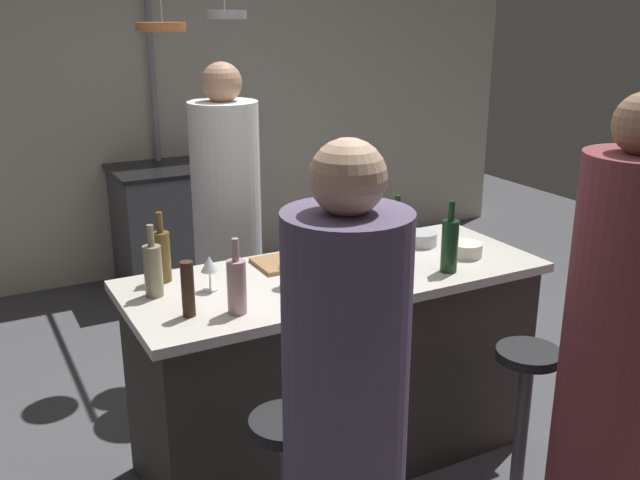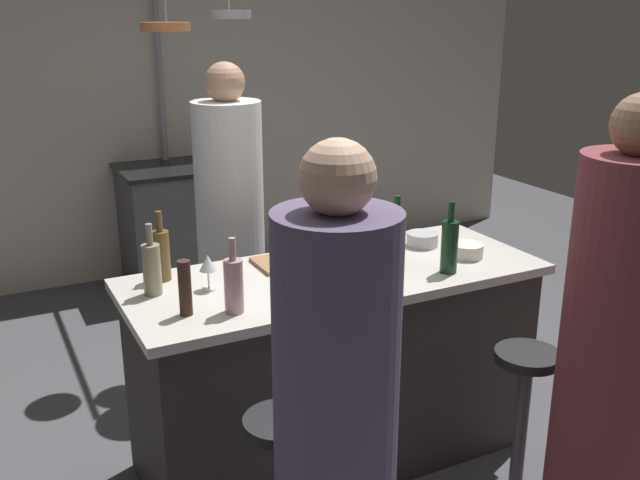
# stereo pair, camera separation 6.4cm
# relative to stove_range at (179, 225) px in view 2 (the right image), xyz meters

# --- Properties ---
(ground_plane) EXTENTS (9.00, 9.00, 0.00)m
(ground_plane) POSITION_rel_stove_range_xyz_m (0.00, -2.45, -0.45)
(ground_plane) COLOR #4C4C51
(back_wall) EXTENTS (6.40, 0.16, 2.60)m
(back_wall) POSITION_rel_stove_range_xyz_m (0.00, 0.40, 0.85)
(back_wall) COLOR beige
(back_wall) RESTS_ON ground_plane
(kitchen_island) EXTENTS (1.80, 0.72, 0.90)m
(kitchen_island) POSITION_rel_stove_range_xyz_m (0.00, -2.45, 0.01)
(kitchen_island) COLOR #332D2B
(kitchen_island) RESTS_ON ground_plane
(stove_range) EXTENTS (0.80, 0.64, 0.89)m
(stove_range) POSITION_rel_stove_range_xyz_m (0.00, 0.00, 0.00)
(stove_range) COLOR #47474C
(stove_range) RESTS_ON ground_plane
(chef) EXTENTS (0.36, 0.36, 1.72)m
(chef) POSITION_rel_stove_range_xyz_m (-0.12, -1.47, 0.35)
(chef) COLOR white
(chef) RESTS_ON ground_plane
(guest_left) EXTENTS (0.35, 0.35, 1.67)m
(guest_left) POSITION_rel_stove_range_xyz_m (-0.52, -3.42, 0.33)
(guest_left) COLOR #594C6B
(guest_left) RESTS_ON ground_plane
(bar_stool_right) EXTENTS (0.28, 0.28, 0.68)m
(bar_stool_right) POSITION_rel_stove_range_xyz_m (0.53, -3.07, -0.07)
(bar_stool_right) COLOR #4C4C51
(bar_stool_right) RESTS_ON ground_plane
(guest_right) EXTENTS (0.36, 0.36, 1.73)m
(guest_right) POSITION_rel_stove_range_xyz_m (0.57, -3.43, 0.35)
(guest_right) COLOR brown
(guest_right) RESTS_ON ground_plane
(overhead_pot_rack) EXTENTS (0.60, 1.53, 2.17)m
(overhead_pot_rack) POSITION_rel_stove_range_xyz_m (-0.07, -0.52, 1.20)
(overhead_pot_rack) COLOR gray
(overhead_pot_rack) RESTS_ON ground_plane
(cutting_board) EXTENTS (0.32, 0.22, 0.02)m
(cutting_board) POSITION_rel_stove_range_xyz_m (-0.12, -2.26, 0.46)
(cutting_board) COLOR #997047
(cutting_board) RESTS_ON kitchen_island
(pepper_mill) EXTENTS (0.05, 0.05, 0.21)m
(pepper_mill) POSITION_rel_stove_range_xyz_m (-0.70, -2.59, 0.56)
(pepper_mill) COLOR #382319
(pepper_mill) RESTS_ON kitchen_island
(wine_bottle_rose) EXTENTS (0.07, 0.07, 0.29)m
(wine_bottle_rose) POSITION_rel_stove_range_xyz_m (-0.53, -2.65, 0.56)
(wine_bottle_rose) COLOR #B78C8E
(wine_bottle_rose) RESTS_ON kitchen_island
(wine_bottle_red) EXTENTS (0.07, 0.07, 0.31)m
(wine_bottle_red) POSITION_rel_stove_range_xyz_m (0.43, -2.67, 0.57)
(wine_bottle_red) COLOR #143319
(wine_bottle_red) RESTS_ON kitchen_island
(wine_bottle_green) EXTENTS (0.07, 0.07, 0.32)m
(wine_bottle_green) POSITION_rel_stove_range_xyz_m (0.27, -2.50, 0.58)
(wine_bottle_green) COLOR #193D23
(wine_bottle_green) RESTS_ON kitchen_island
(wine_bottle_white) EXTENTS (0.07, 0.07, 0.29)m
(wine_bottle_white) POSITION_rel_stove_range_xyz_m (-0.76, -2.34, 0.56)
(wine_bottle_white) COLOR gray
(wine_bottle_white) RESTS_ON kitchen_island
(wine_bottle_amber) EXTENTS (0.07, 0.07, 0.29)m
(wine_bottle_amber) POSITION_rel_stove_range_xyz_m (-0.68, -2.20, 0.56)
(wine_bottle_amber) COLOR brown
(wine_bottle_amber) RESTS_ON kitchen_island
(wine_glass_near_right_guest) EXTENTS (0.07, 0.07, 0.15)m
(wine_glass_near_right_guest) POSITION_rel_stove_range_xyz_m (-0.27, -2.51, 0.56)
(wine_glass_near_right_guest) COLOR silver
(wine_glass_near_right_guest) RESTS_ON kitchen_island
(wine_glass_near_left_guest) EXTENTS (0.07, 0.07, 0.15)m
(wine_glass_near_left_guest) POSITION_rel_stove_range_xyz_m (-0.55, -2.40, 0.56)
(wine_glass_near_left_guest) COLOR silver
(wine_glass_near_left_guest) RESTS_ON kitchen_island
(wine_glass_by_chef) EXTENTS (0.07, 0.07, 0.15)m
(wine_glass_by_chef) POSITION_rel_stove_range_xyz_m (0.06, -2.53, 0.56)
(wine_glass_by_chef) COLOR silver
(wine_glass_by_chef) RESTS_ON kitchen_island
(mixing_bowl_ceramic) EXTENTS (0.14, 0.14, 0.06)m
(mixing_bowl_ceramic) POSITION_rel_stove_range_xyz_m (0.62, -2.55, 0.48)
(mixing_bowl_ceramic) COLOR silver
(mixing_bowl_ceramic) RESTS_ON kitchen_island
(mixing_bowl_steel) EXTENTS (0.15, 0.15, 0.06)m
(mixing_bowl_steel) POSITION_rel_stove_range_xyz_m (0.53, -2.32, 0.48)
(mixing_bowl_steel) COLOR #B7B7BC
(mixing_bowl_steel) RESTS_ON kitchen_island
(mixing_bowl_wooden) EXTENTS (0.21, 0.21, 0.06)m
(mixing_bowl_wooden) POSITION_rel_stove_range_xyz_m (-0.11, -2.64, 0.48)
(mixing_bowl_wooden) COLOR brown
(mixing_bowl_wooden) RESTS_ON kitchen_island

